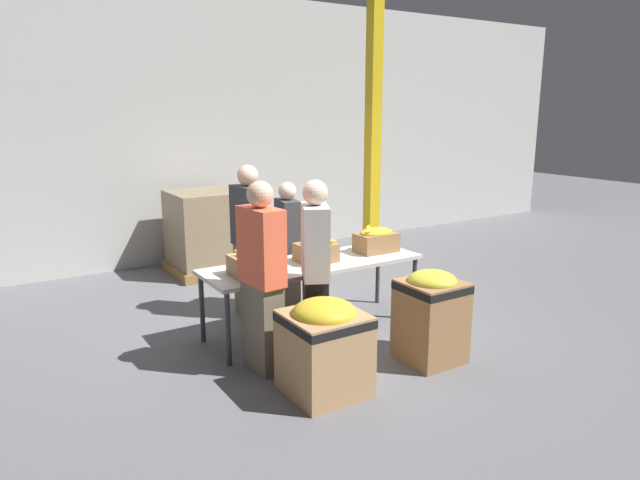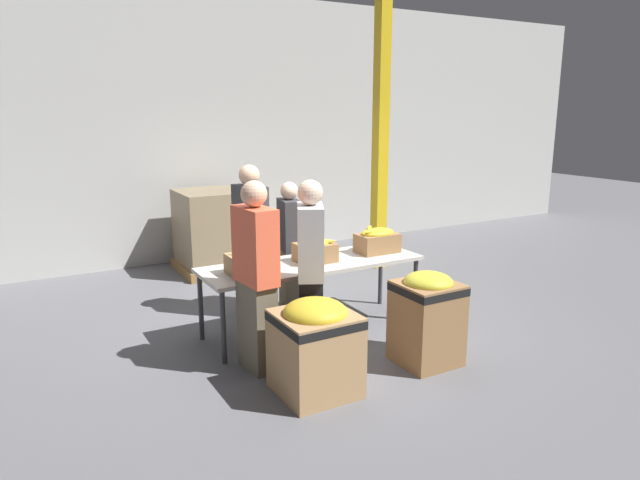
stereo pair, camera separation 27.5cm
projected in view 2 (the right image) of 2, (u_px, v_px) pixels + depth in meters
name	position (u px, v px, depth m)	size (l,w,h in m)	color
ground_plane	(313.00, 329.00, 6.11)	(30.00, 30.00, 0.00)	slate
wall_back	(201.00, 129.00, 8.63)	(16.00, 0.08, 4.00)	#B7B7B2
sorting_table	(312.00, 267.00, 5.95)	(2.35, 0.77, 0.75)	beige
banana_box_0	(250.00, 261.00, 5.49)	(0.41, 0.34, 0.27)	tan
banana_box_1	(315.00, 250.00, 5.93)	(0.39, 0.32, 0.26)	olive
banana_box_2	(377.00, 240.00, 6.31)	(0.46, 0.32, 0.29)	olive
volunteer_0	(256.00, 278.00, 5.01)	(0.27, 0.48, 1.72)	#6B604C
volunteer_1	(251.00, 241.00, 6.41)	(0.27, 0.48, 1.72)	#6B604C
volunteer_2	(290.00, 247.00, 6.58)	(0.28, 0.44, 1.51)	#6B604C
volunteer_3	(310.00, 273.00, 5.21)	(0.41, 0.51, 1.70)	black
donation_bin_0	(315.00, 344.00, 4.67)	(0.62, 0.62, 0.81)	tan
donation_bin_1	(427.00, 315.00, 5.23)	(0.53, 0.53, 0.87)	olive
support_pillar	(381.00, 131.00, 8.09)	(0.18, 0.18, 4.00)	gold
pallet_stack_0	(214.00, 232.00, 8.23)	(1.04, 1.04, 1.17)	olive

